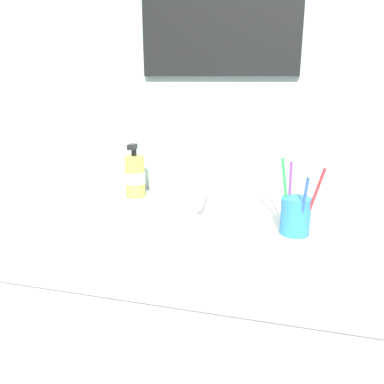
% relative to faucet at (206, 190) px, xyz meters
% --- Properties ---
extents(tiled_wall_back, '(2.19, 0.04, 2.40)m').
position_rel_faucet_xyz_m(tiled_wall_back, '(0.00, 0.18, 0.23)').
color(tiled_wall_back, silver).
rests_on(tiled_wall_back, ground).
extents(vanity_counter, '(0.99, 0.58, 0.91)m').
position_rel_faucet_xyz_m(vanity_counter, '(0.00, -0.15, -0.51)').
color(vanity_counter, silver).
rests_on(vanity_counter, ground).
extents(sink_basin, '(0.39, 0.39, 0.11)m').
position_rel_faucet_xyz_m(sink_basin, '(0.00, -0.18, -0.09)').
color(sink_basin, white).
rests_on(sink_basin, vanity_counter).
extents(faucet, '(0.02, 0.16, 0.11)m').
position_rel_faucet_xyz_m(faucet, '(0.00, 0.00, 0.00)').
color(faucet, silver).
rests_on(faucet, sink_basin).
extents(toothbrush_cup, '(0.07, 0.07, 0.09)m').
position_rel_faucet_xyz_m(toothbrush_cup, '(0.25, -0.14, -0.01)').
color(toothbrush_cup, '#338CCC').
rests_on(toothbrush_cup, vanity_counter).
extents(toothbrush_red, '(0.06, 0.04, 0.19)m').
position_rel_faucet_xyz_m(toothbrush_red, '(0.29, -0.15, 0.06)').
color(toothbrush_red, red).
rests_on(toothbrush_red, toothbrush_cup).
extents(toothbrush_purple, '(0.01, 0.03, 0.19)m').
position_rel_faucet_xyz_m(toothbrush_purple, '(0.23, -0.11, 0.06)').
color(toothbrush_purple, purple).
rests_on(toothbrush_purple, toothbrush_cup).
extents(toothbrush_blue, '(0.02, 0.04, 0.17)m').
position_rel_faucet_xyz_m(toothbrush_blue, '(0.27, -0.17, 0.05)').
color(toothbrush_blue, blue).
rests_on(toothbrush_blue, toothbrush_cup).
extents(toothbrush_green, '(0.04, 0.01, 0.20)m').
position_rel_faucet_xyz_m(toothbrush_green, '(0.22, -0.13, 0.06)').
color(toothbrush_green, green).
rests_on(toothbrush_green, toothbrush_cup).
extents(soap_dispenser, '(0.06, 0.06, 0.17)m').
position_rel_faucet_xyz_m(soap_dispenser, '(-0.24, 0.06, 0.01)').
color(soap_dispenser, '#DBCC4C').
rests_on(soap_dispenser, vanity_counter).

